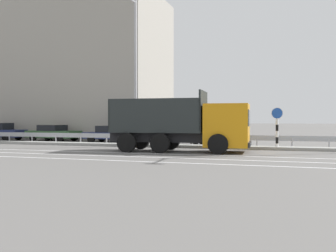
{
  "coord_description": "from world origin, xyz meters",
  "views": [
    {
      "loc": [
        8.6,
        -20.74,
        1.76
      ],
      "look_at": [
        1.29,
        1.48,
        1.38
      ],
      "focal_mm": 42.0,
      "sensor_mm": 36.0,
      "label": 1
    }
  ],
  "objects_px": {
    "parked_car_4": "(181,134)",
    "street_lamp_1": "(134,65)",
    "parked_car_2": "(53,133)",
    "median_road_sign": "(277,128)",
    "dump_truck": "(198,128)",
    "parked_car_3": "(111,134)"
  },
  "relations": [
    {
      "from": "parked_car_4",
      "to": "dump_truck",
      "type": "bearing_deg",
      "value": -150.94
    },
    {
      "from": "street_lamp_1",
      "to": "parked_car_3",
      "type": "bearing_deg",
      "value": 133.84
    },
    {
      "from": "median_road_sign",
      "to": "parked_car_3",
      "type": "bearing_deg",
      "value": 164.41
    },
    {
      "from": "street_lamp_1",
      "to": "parked_car_2",
      "type": "xyz_separation_m",
      "value": [
        -8.76,
        3.79,
        -4.61
      ]
    },
    {
      "from": "median_road_sign",
      "to": "parked_car_4",
      "type": "height_order",
      "value": "median_road_sign"
    },
    {
      "from": "parked_car_2",
      "to": "parked_car_4",
      "type": "distance_m",
      "value": 11.02
    },
    {
      "from": "median_road_sign",
      "to": "parked_car_4",
      "type": "xyz_separation_m",
      "value": [
        -6.72,
        3.02,
        -0.52
      ]
    },
    {
      "from": "dump_truck",
      "to": "parked_car_4",
      "type": "xyz_separation_m",
      "value": [
        -2.71,
        5.93,
        -0.56
      ]
    },
    {
      "from": "dump_truck",
      "to": "median_road_sign",
      "type": "height_order",
      "value": "dump_truck"
    },
    {
      "from": "parked_car_4",
      "to": "street_lamp_1",
      "type": "bearing_deg",
      "value": 148.97
    },
    {
      "from": "parked_car_4",
      "to": "median_road_sign",
      "type": "bearing_deg",
      "value": -109.75
    },
    {
      "from": "median_road_sign",
      "to": "parked_car_2",
      "type": "xyz_separation_m",
      "value": [
        -17.72,
        3.66,
        -0.58
      ]
    },
    {
      "from": "dump_truck",
      "to": "median_road_sign",
      "type": "bearing_deg",
      "value": 121.67
    },
    {
      "from": "median_road_sign",
      "to": "parked_car_2",
      "type": "height_order",
      "value": "median_road_sign"
    },
    {
      "from": "dump_truck",
      "to": "parked_car_4",
      "type": "relative_size",
      "value": 1.78
    },
    {
      "from": "street_lamp_1",
      "to": "parked_car_2",
      "type": "bearing_deg",
      "value": 156.61
    },
    {
      "from": "parked_car_4",
      "to": "parked_car_3",
      "type": "bearing_deg",
      "value": 90.0
    },
    {
      "from": "street_lamp_1",
      "to": "parked_car_4",
      "type": "relative_size",
      "value": 2.18
    },
    {
      "from": "parked_car_3",
      "to": "parked_car_4",
      "type": "relative_size",
      "value": 0.97
    },
    {
      "from": "dump_truck",
      "to": "street_lamp_1",
      "type": "height_order",
      "value": "street_lamp_1"
    },
    {
      "from": "parked_car_2",
      "to": "median_road_sign",
      "type": "bearing_deg",
      "value": 82.46
    },
    {
      "from": "median_road_sign",
      "to": "parked_car_2",
      "type": "bearing_deg",
      "value": 168.34
    }
  ]
}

